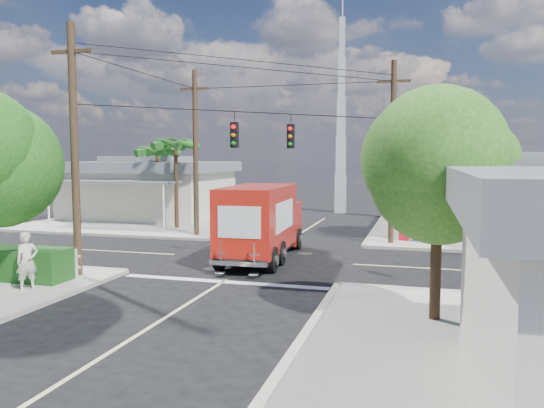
% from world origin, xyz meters
% --- Properties ---
extents(ground, '(120.00, 120.00, 0.00)m').
position_xyz_m(ground, '(0.00, 0.00, 0.00)').
color(ground, black).
rests_on(ground, ground).
extents(sidewalk_ne, '(14.12, 14.12, 0.14)m').
position_xyz_m(sidewalk_ne, '(10.88, 10.88, 0.07)').
color(sidewalk_ne, '#A19C92').
rests_on(sidewalk_ne, ground).
extents(sidewalk_nw, '(14.12, 14.12, 0.14)m').
position_xyz_m(sidewalk_nw, '(-10.88, 10.88, 0.07)').
color(sidewalk_nw, '#A19C92').
rests_on(sidewalk_nw, ground).
extents(road_markings, '(32.00, 32.00, 0.01)m').
position_xyz_m(road_markings, '(0.00, -1.47, 0.01)').
color(road_markings, beige).
rests_on(road_markings, ground).
extents(building_ne, '(11.80, 10.20, 4.50)m').
position_xyz_m(building_ne, '(12.50, 11.97, 2.32)').
color(building_ne, silver).
rests_on(building_ne, sidewalk_ne).
extents(building_nw, '(10.80, 10.20, 4.30)m').
position_xyz_m(building_nw, '(-12.00, 12.46, 2.22)').
color(building_nw, beige).
rests_on(building_nw, sidewalk_nw).
extents(radio_tower, '(0.80, 0.80, 17.00)m').
position_xyz_m(radio_tower, '(0.50, 20.00, 5.64)').
color(radio_tower, silver).
rests_on(radio_tower, ground).
extents(tree_ne_front, '(4.21, 4.14, 6.66)m').
position_xyz_m(tree_ne_front, '(7.21, 6.76, 4.77)').
color(tree_ne_front, '#422D1C').
rests_on(tree_ne_front, sidewalk_ne).
extents(tree_ne_back, '(3.77, 3.66, 5.82)m').
position_xyz_m(tree_ne_back, '(9.81, 8.96, 4.19)').
color(tree_ne_back, '#422D1C').
rests_on(tree_ne_back, sidewalk_ne).
extents(tree_se, '(3.67, 3.54, 5.62)m').
position_xyz_m(tree_se, '(7.01, -7.24, 4.04)').
color(tree_se, '#422D1C').
rests_on(tree_se, sidewalk_se).
extents(palm_nw_front, '(3.01, 3.08, 5.59)m').
position_xyz_m(palm_nw_front, '(-7.50, 7.50, 5.04)').
color(palm_nw_front, '#422D1C').
rests_on(palm_nw_front, sidewalk_nw).
extents(palm_nw_back, '(3.01, 3.08, 5.19)m').
position_xyz_m(palm_nw_back, '(-9.50, 9.00, 4.67)').
color(palm_nw_back, '#422D1C').
rests_on(palm_nw_back, sidewalk_nw).
extents(utility_poles, '(12.00, 10.68, 9.00)m').
position_xyz_m(utility_poles, '(-1.58, 1.60, 4.67)').
color(utility_poles, '#473321').
rests_on(utility_poles, ground).
extents(picket_fence, '(5.94, 0.06, 1.00)m').
position_xyz_m(picket_fence, '(-7.80, -5.60, 0.68)').
color(picket_fence, silver).
rests_on(picket_fence, sidewalk_sw).
extents(vending_boxes, '(1.90, 0.50, 1.10)m').
position_xyz_m(vending_boxes, '(6.50, 6.20, 0.69)').
color(vending_boxes, '#AE0D19').
rests_on(vending_boxes, sidewalk_ne).
extents(delivery_truck, '(2.65, 7.41, 3.16)m').
position_xyz_m(delivery_truck, '(0.11, -0.01, 1.60)').
color(delivery_truck, black).
rests_on(delivery_truck, ground).
extents(pedestrian, '(0.74, 0.80, 1.84)m').
position_xyz_m(pedestrian, '(-5.38, -7.52, 1.06)').
color(pedestrian, beige).
rests_on(pedestrian, sidewalk_sw).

